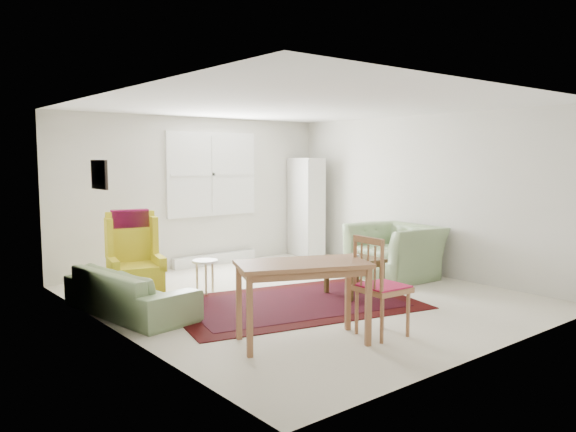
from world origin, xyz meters
TOP-DOWN VIEW (x-y plane):
  - room at (0.02, 0.21)m, footprint 5.04×5.54m
  - rug at (-0.33, -0.21)m, footprint 3.38×2.59m
  - sofa at (-2.10, 0.67)m, footprint 0.98×1.94m
  - armchair at (1.89, 0.03)m, footprint 1.17×1.32m
  - wingback_chair at (-1.74, 1.32)m, footprint 0.80×0.83m
  - coffee_table at (0.59, -0.37)m, footprint 0.69×0.69m
  - stool at (-0.90, 0.98)m, footprint 0.37×0.37m
  - cabinet at (2.10, 2.35)m, footprint 0.47×0.77m
  - desk at (-1.20, -1.40)m, footprint 1.43×1.10m
  - desk_chair at (-0.41, -1.75)m, footprint 0.49×0.49m

SIDE VIEW (x-z plane):
  - rug at x=-0.33m, z-range 0.00..0.03m
  - stool at x=-0.90m, z-range 0.00..0.46m
  - coffee_table at x=0.59m, z-range 0.00..0.51m
  - sofa at x=-2.10m, z-range 0.00..0.75m
  - desk at x=-1.20m, z-range 0.00..0.81m
  - armchair at x=1.89m, z-range 0.00..0.97m
  - desk_chair at x=-0.41m, z-range 0.00..1.05m
  - wingback_chair at x=-1.74m, z-range 0.00..1.15m
  - cabinet at x=2.10m, z-range 0.00..1.82m
  - room at x=0.02m, z-range 0.00..2.51m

